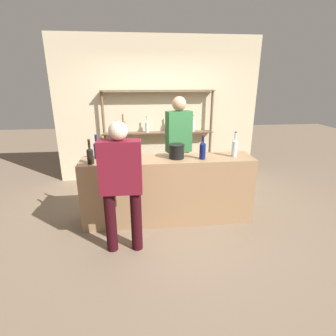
% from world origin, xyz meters
% --- Properties ---
extents(ground_plane, '(16.00, 16.00, 0.00)m').
position_xyz_m(ground_plane, '(0.00, 0.00, 0.00)').
color(ground_plane, '#7A6651').
extents(bar_counter, '(2.41, 0.50, 0.96)m').
position_xyz_m(bar_counter, '(0.00, 0.00, 0.48)').
color(bar_counter, '#997551').
rests_on(bar_counter, ground_plane).
extents(back_wall, '(4.01, 0.12, 2.80)m').
position_xyz_m(back_wall, '(0.00, 1.85, 1.40)').
color(back_wall, beige).
rests_on(back_wall, ground_plane).
extents(back_shelf, '(2.17, 0.18, 1.81)m').
position_xyz_m(back_shelf, '(-0.01, 1.67, 1.20)').
color(back_shelf, brown).
rests_on(back_shelf, ground_plane).
extents(counter_bottle_0, '(0.08, 0.08, 0.36)m').
position_xyz_m(counter_bottle_0, '(0.94, -0.02, 1.10)').
color(counter_bottle_0, silver).
rests_on(counter_bottle_0, bar_counter).
extents(counter_bottle_1, '(0.09, 0.09, 0.34)m').
position_xyz_m(counter_bottle_1, '(0.47, -0.08, 1.09)').
color(counter_bottle_1, '#0F1956').
rests_on(counter_bottle_1, bar_counter).
extents(counter_bottle_2, '(0.08, 0.08, 0.34)m').
position_xyz_m(counter_bottle_2, '(-0.98, 0.10, 1.09)').
color(counter_bottle_2, '#0F1956').
rests_on(counter_bottle_2, bar_counter).
extents(counter_bottle_3, '(0.08, 0.08, 0.33)m').
position_xyz_m(counter_bottle_3, '(-0.87, 0.02, 1.08)').
color(counter_bottle_3, brown).
rests_on(counter_bottle_3, bar_counter).
extents(counter_bottle_4, '(0.08, 0.08, 0.33)m').
position_xyz_m(counter_bottle_4, '(-1.03, -0.13, 1.08)').
color(counter_bottle_4, black).
rests_on(counter_bottle_4, bar_counter).
extents(wine_glass, '(0.07, 0.07, 0.16)m').
position_xyz_m(wine_glass, '(-0.68, 0.03, 1.07)').
color(wine_glass, silver).
rests_on(wine_glass, bar_counter).
extents(ice_bucket, '(0.22, 0.22, 0.20)m').
position_xyz_m(ice_bucket, '(0.12, -0.01, 1.06)').
color(ice_bucket, black).
rests_on(ice_bucket, bar_counter).
extents(server_behind_counter, '(0.44, 0.28, 1.75)m').
position_xyz_m(server_behind_counter, '(0.26, 0.74, 1.04)').
color(server_behind_counter, black).
rests_on(server_behind_counter, ground_plane).
extents(customer_left, '(0.48, 0.22, 1.59)m').
position_xyz_m(customer_left, '(-0.61, -0.66, 0.92)').
color(customer_left, black).
rests_on(customer_left, ground_plane).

